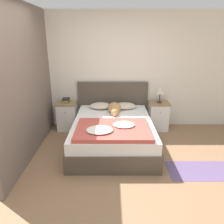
# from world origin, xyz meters

# --- Properties ---
(ground_plane) EXTENTS (16.00, 16.00, 0.00)m
(ground_plane) POSITION_xyz_m (0.00, 0.00, 0.00)
(ground_plane) COLOR #896647
(wall_back) EXTENTS (9.00, 0.06, 2.55)m
(wall_back) POSITION_xyz_m (0.00, 2.13, 1.27)
(wall_back) COLOR silver
(wall_back) RESTS_ON ground_plane
(wall_side_left) EXTENTS (0.06, 3.10, 2.55)m
(wall_side_left) POSITION_xyz_m (-1.37, 1.05, 1.27)
(wall_side_left) COLOR #706056
(wall_side_left) RESTS_ON ground_plane
(bed) EXTENTS (1.51, 1.99, 0.52)m
(bed) POSITION_xyz_m (0.07, 1.04, 0.25)
(bed) COLOR #4C4238
(bed) RESTS_ON ground_plane
(headboard) EXTENTS (1.59, 0.06, 1.05)m
(headboard) POSITION_xyz_m (0.07, 2.06, 0.55)
(headboard) COLOR #4C4238
(headboard) RESTS_ON ground_plane
(nightstand_left) EXTENTS (0.43, 0.41, 0.63)m
(nightstand_left) POSITION_xyz_m (-0.96, 1.83, 0.32)
(nightstand_left) COLOR white
(nightstand_left) RESTS_ON ground_plane
(nightstand_right) EXTENTS (0.43, 0.41, 0.63)m
(nightstand_right) POSITION_xyz_m (1.10, 1.83, 0.32)
(nightstand_right) COLOR white
(nightstand_right) RESTS_ON ground_plane
(pillow_left) EXTENTS (0.46, 0.40, 0.11)m
(pillow_left) POSITION_xyz_m (-0.20, 1.79, 0.57)
(pillow_left) COLOR beige
(pillow_left) RESTS_ON bed
(pillow_right) EXTENTS (0.46, 0.40, 0.11)m
(pillow_right) POSITION_xyz_m (0.34, 1.79, 0.57)
(pillow_right) COLOR beige
(pillow_right) RESTS_ON bed
(quilt) EXTENTS (1.24, 0.91, 0.12)m
(quilt) POSITION_xyz_m (0.06, 0.54, 0.56)
(quilt) COLOR #BC4C42
(quilt) RESTS_ON bed
(dog) EXTENTS (0.27, 0.64, 0.19)m
(dog) POSITION_xyz_m (0.11, 1.51, 0.61)
(dog) COLOR tan
(dog) RESTS_ON bed
(book_stack) EXTENTS (0.17, 0.22, 0.09)m
(book_stack) POSITION_xyz_m (-0.96, 1.85, 0.68)
(book_stack) COLOR #337547
(book_stack) RESTS_ON nightstand_left
(table_lamp) EXTENTS (0.24, 0.24, 0.36)m
(table_lamp) POSITION_xyz_m (1.10, 1.83, 0.91)
(table_lamp) COLOR #2D2D33
(table_lamp) RESTS_ON nightstand_right
(rug) EXTENTS (1.27, 0.55, 0.00)m
(rug) POSITION_xyz_m (1.58, 0.17, 0.00)
(rug) COLOR #604C75
(rug) RESTS_ON ground_plane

